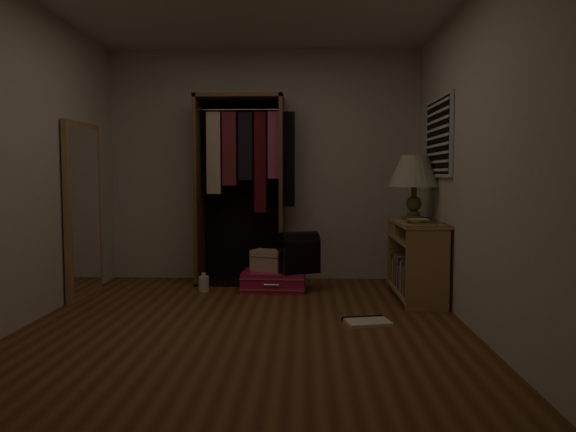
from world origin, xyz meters
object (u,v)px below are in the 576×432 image
at_px(pink_suitcase, 274,281).
at_px(black_bag, 299,251).
at_px(console_bookshelf, 415,258).
at_px(open_wardrobe, 244,172).
at_px(table_lamp, 414,173).
at_px(train_case, 268,260).
at_px(white_jug, 204,283).
at_px(floor_mirror, 83,210).

distance_m(pink_suitcase, black_bag, 0.41).
height_order(console_bookshelf, black_bag, console_bookshelf).
bearing_deg(open_wardrobe, table_lamp, -18.57).
height_order(console_bookshelf, table_lamp, table_lamp).
height_order(pink_suitcase, table_lamp, table_lamp).
xyz_separation_m(train_case, white_jug, (-0.66, -0.09, -0.23)).
height_order(console_bookshelf, pink_suitcase, console_bookshelf).
bearing_deg(floor_mirror, white_jug, 12.75).
distance_m(open_wardrobe, floor_mirror, 1.72).
xyz_separation_m(train_case, black_bag, (0.32, -0.08, 0.10)).
bearing_deg(open_wardrobe, console_bookshelf, -22.75).
relative_size(open_wardrobe, table_lamp, 3.23).
height_order(floor_mirror, pink_suitcase, floor_mirror).
distance_m(table_lamp, white_jug, 2.40).
distance_m(floor_mirror, table_lamp, 3.27).
distance_m(black_bag, table_lamp, 1.40).
distance_m(pink_suitcase, train_case, 0.22).
bearing_deg(white_jug, train_case, 7.54).
xyz_separation_m(console_bookshelf, white_jug, (-2.11, 0.22, -0.31)).
relative_size(open_wardrobe, black_bag, 4.56).
distance_m(console_bookshelf, pink_suitcase, 1.45).
relative_size(floor_mirror, table_lamp, 2.68).
relative_size(console_bookshelf, black_bag, 2.49).
bearing_deg(train_case, table_lamp, 15.52).
relative_size(train_case, black_bag, 0.85).
distance_m(open_wardrobe, train_case, 1.04).
relative_size(black_bag, white_jug, 2.35).
bearing_deg(floor_mirror, table_lamp, 3.23).
bearing_deg(pink_suitcase, console_bookshelf, -8.71).
bearing_deg(pink_suitcase, table_lamp, -2.92).
bearing_deg(train_case, console_bookshelf, 9.99).
bearing_deg(train_case, floor_mirror, -147.41).
bearing_deg(floor_mirror, open_wardrobe, 27.27).
distance_m(console_bookshelf, white_jug, 2.14).
bearing_deg(floor_mirror, black_bag, 7.08).
bearing_deg(white_jug, console_bookshelf, -5.84).
distance_m(console_bookshelf, open_wardrobe, 2.06).
relative_size(open_wardrobe, pink_suitcase, 3.00).
distance_m(floor_mirror, pink_suitcase, 2.02).
xyz_separation_m(open_wardrobe, pink_suitcase, (0.35, -0.44, -1.12)).
height_order(console_bookshelf, open_wardrobe, open_wardrobe).
xyz_separation_m(floor_mirror, pink_suitcase, (1.85, 0.33, -0.75)).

